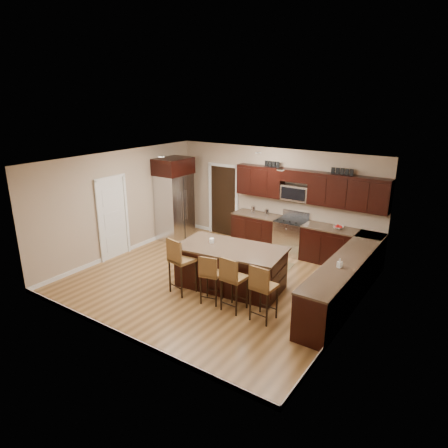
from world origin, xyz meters
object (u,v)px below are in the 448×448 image
Objects in this scene: island at (231,268)px; stool_extra at (262,287)px; stool_left at (180,260)px; stool_right at (232,278)px; range at (291,236)px; refrigerator at (174,198)px; stool_mid at (210,274)px.

island is 1.53m from stool_extra.
island is 1.98× the size of stool_left.
stool_left reaches higher than stool_right.
island is at bearing 148.53° from stool_extra.
range reaches higher than island.
stool_right is 0.48× the size of refrigerator.
island is (-0.24, -2.50, -0.04)m from range.
range is 0.47× the size of refrigerator.
stool_right is at bearing -35.01° from refrigerator.
stool_left is at bearing -47.46° from refrigerator.
island is 1.07m from stool_right.
range is at bearing 98.74° from stool_right.
stool_left is 1.30m from stool_right.
refrigerator is (-3.65, 2.55, 0.50)m from stool_right.
stool_mid is at bearing -93.05° from range.
refrigerator reaches higher than stool_right.
stool_left is 1.10× the size of stool_right.
range is at bearing 73.76° from stool_mid.
stool_right reaches higher than range.
refrigerator reaches higher than stool_mid.
stool_left is 0.52× the size of refrigerator.
range is 2.51m from island.
stool_right and stool_extra have the same top height.
stool_extra is (1.18, -0.01, 0.05)m from stool_mid.
island is at bearing -95.56° from range.
stool_right reaches higher than island.
stool_right is (0.35, -3.35, 0.23)m from range.
stool_mid reaches higher than island.
range is 0.99× the size of stool_extra.
refrigerator is (-3.12, 2.55, 0.56)m from stool_mid.
island is at bearing 61.43° from stool_left.
island is 2.17× the size of stool_extra.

